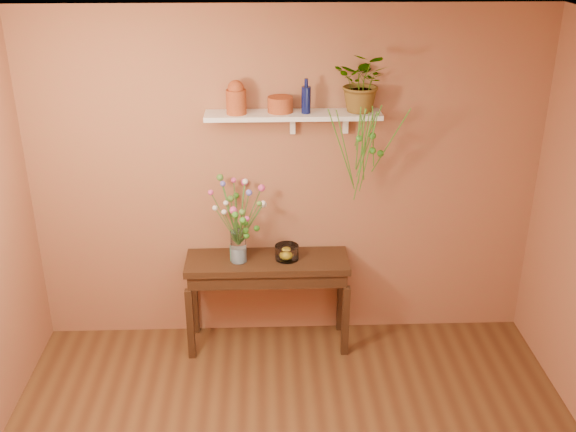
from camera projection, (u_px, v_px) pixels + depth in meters
room at (299, 320)px, 3.48m from camera, size 4.04×4.04×2.70m
sideboard at (267, 272)px, 5.37m from camera, size 1.29×0.41×0.78m
wall_shelf at (295, 115)px, 4.96m from camera, size 1.30×0.24×0.19m
terracotta_jug at (236, 98)px, 4.88m from camera, size 0.19×0.19×0.25m
terracotta_pot at (280, 104)px, 4.95m from camera, size 0.19×0.19×0.11m
blue_bottle at (306, 99)px, 4.90m from camera, size 0.08×0.08×0.25m
spider_plant at (363, 82)px, 4.89m from camera, size 0.49×0.46×0.44m
plant_fronds at (367, 145)px, 4.91m from camera, size 0.59×0.37×0.75m
glass_vase at (239, 249)px, 5.25m from camera, size 0.12×0.12×0.26m
bouquet at (240, 207)px, 5.12m from camera, size 0.44×0.49×0.54m
glass_bowl at (287, 253)px, 5.31m from camera, size 0.19×0.19×0.11m
lemon at (286, 254)px, 5.31m from camera, size 0.07×0.07×0.07m
carton at (234, 253)px, 5.29m from camera, size 0.06×0.05×0.12m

